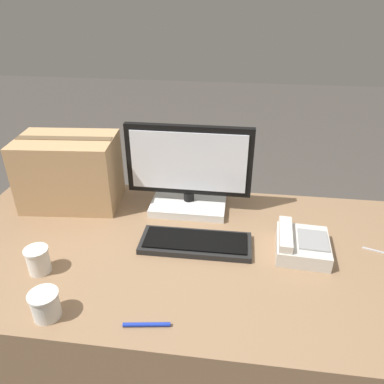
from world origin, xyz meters
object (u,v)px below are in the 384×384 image
object	(u,v)px
monitor	(189,175)
cardboard_box	(70,171)
keyboard	(196,243)
desk_phone	(301,244)
paper_cup_right	(45,305)
pen_marker	(147,325)
paper_cup_left	(38,260)

from	to	relation	value
monitor	cardboard_box	bearing A→B (deg)	-177.33
keyboard	desk_phone	size ratio (longest dim) A/B	1.92
desk_phone	paper_cup_right	distance (m)	0.86
monitor	paper_cup_right	distance (m)	0.74
pen_marker	monitor	bearing A→B (deg)	79.23
paper_cup_right	monitor	bearing A→B (deg)	63.89
monitor	paper_cup_left	world-z (taller)	monitor
desk_phone	paper_cup_right	xyz separation A→B (m)	(-0.76, -0.40, 0.01)
monitor	desk_phone	xyz separation A→B (m)	(0.44, -0.26, -0.12)
paper_cup_left	monitor	bearing A→B (deg)	47.42
keyboard	cardboard_box	size ratio (longest dim) A/B	0.97
keyboard	pen_marker	size ratio (longest dim) A/B	3.02
cardboard_box	pen_marker	world-z (taller)	cardboard_box
desk_phone	keyboard	bearing A→B (deg)	-174.26
desk_phone	paper_cup_left	distance (m)	0.91
pen_marker	keyboard	bearing A→B (deg)	68.47
keyboard	paper_cup_right	bearing A→B (deg)	-135.22
desk_phone	pen_marker	size ratio (longest dim) A/B	1.58
monitor	cardboard_box	world-z (taller)	monitor
monitor	keyboard	world-z (taller)	monitor
desk_phone	paper_cup_right	size ratio (longest dim) A/B	2.46
paper_cup_left	paper_cup_right	distance (m)	0.22
cardboard_box	paper_cup_left	bearing A→B (deg)	-81.19
monitor	paper_cup_right	bearing A→B (deg)	-116.11
desk_phone	paper_cup_left	world-z (taller)	paper_cup_left
monitor	keyboard	xyz separation A→B (m)	(0.06, -0.27, -0.14)
cardboard_box	pen_marker	bearing A→B (deg)	-52.83
desk_phone	pen_marker	bearing A→B (deg)	-135.80
desk_phone	cardboard_box	world-z (taller)	cardboard_box
cardboard_box	pen_marker	xyz separation A→B (m)	(0.48, -0.63, -0.14)
desk_phone	paper_cup_right	world-z (taller)	same
cardboard_box	pen_marker	size ratio (longest dim) A/B	3.11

